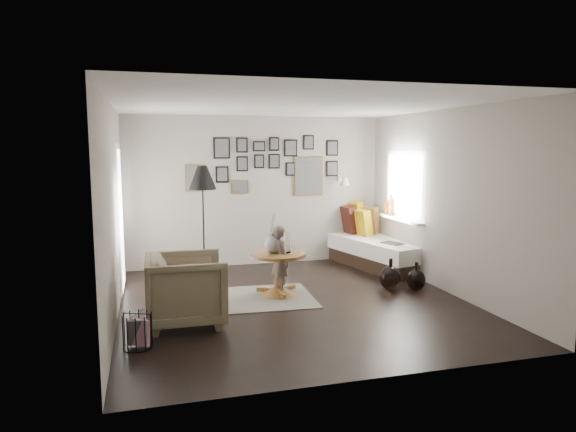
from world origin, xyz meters
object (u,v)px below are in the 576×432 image
object	(u,v)px
daybed	(375,246)
demijohn_small	(416,280)
vase	(272,241)
magazine_basket	(138,331)
demijohn_large	(390,278)
floor_lamp	(203,182)
pedestal_table	(278,276)
armchair	(186,289)
child	(280,261)

from	to	relation	value
daybed	demijohn_small	size ratio (longest dim) A/B	5.52
vase	magazine_basket	distance (m)	2.40
daybed	demijohn_large	xyz separation A→B (m)	(-0.49, -1.57, -0.15)
magazine_basket	demijohn_large	xyz separation A→B (m)	(3.51, 1.28, 0.00)
floor_lamp	demijohn_large	size ratio (longest dim) A/B	3.84
pedestal_table	demijohn_small	bearing A→B (deg)	-8.68
daybed	floor_lamp	bearing A→B (deg)	173.03
armchair	pedestal_table	bearing A→B (deg)	-56.65
pedestal_table	child	world-z (taller)	child
floor_lamp	vase	bearing A→B (deg)	-50.28
demijohn_large	floor_lamp	bearing A→B (deg)	154.61
daybed	floor_lamp	distance (m)	3.29
magazine_basket	child	xyz separation A→B (m)	(1.90, 1.46, 0.32)
demijohn_small	daybed	bearing A→B (deg)	85.19
daybed	armchair	xyz separation A→B (m)	(-3.45, -2.24, 0.09)
armchair	child	distance (m)	1.60
daybed	armchair	size ratio (longest dim) A/B	2.57
demijohn_small	child	size ratio (longest dim) A/B	0.43
pedestal_table	demijohn_small	size ratio (longest dim) A/B	1.81
demijohn_small	floor_lamp	bearing A→B (deg)	155.36
vase	floor_lamp	size ratio (longest dim) A/B	0.31
armchair	demijohn_large	size ratio (longest dim) A/B	1.95
vase	pedestal_table	bearing A→B (deg)	-14.04
daybed	magazine_basket	xyz separation A→B (m)	(-4.00, -2.85, -0.15)
magazine_basket	armchair	bearing A→B (deg)	48.27
daybed	demijohn_small	xyz separation A→B (m)	(-0.14, -1.69, -0.17)
vase	magazine_basket	world-z (taller)	vase
armchair	demijohn_large	world-z (taller)	armchair
magazine_basket	demijohn_small	distance (m)	4.03
pedestal_table	armchair	xyz separation A→B (m)	(-1.33, -0.85, 0.13)
armchair	floor_lamp	world-z (taller)	floor_lamp
floor_lamp	child	xyz separation A→B (m)	(0.94, -1.02, -1.05)
demijohn_large	child	world-z (taller)	child
magazine_basket	pedestal_table	bearing A→B (deg)	37.90
daybed	demijohn_small	distance (m)	1.71
floor_lamp	demijohn_small	bearing A→B (deg)	-24.64
vase	demijohn_large	world-z (taller)	vase
magazine_basket	child	distance (m)	2.41
daybed	magazine_basket	size ratio (longest dim) A/B	6.10
magazine_basket	demijohn_large	size ratio (longest dim) A/B	0.82
pedestal_table	floor_lamp	world-z (taller)	floor_lamp
floor_lamp	child	world-z (taller)	floor_lamp
vase	child	world-z (taller)	vase
pedestal_table	demijohn_small	distance (m)	2.01
child	demijohn_small	bearing A→B (deg)	-117.91
floor_lamp	demijohn_small	size ratio (longest dim) A/B	4.22
daybed	child	xyz separation A→B (m)	(-2.10, -1.39, 0.17)
daybed	demijohn_large	distance (m)	1.65
armchair	demijohn_small	world-z (taller)	armchair
vase	armchair	size ratio (longest dim) A/B	0.60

